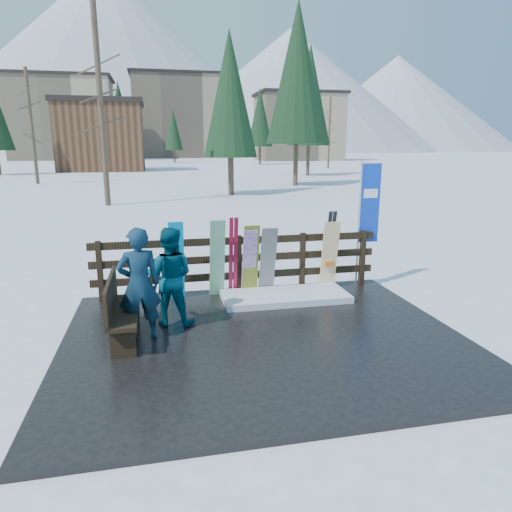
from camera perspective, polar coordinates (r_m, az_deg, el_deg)
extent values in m
plane|color=white|center=(7.11, 1.05, -10.55)|extent=(700.00, 700.00, 0.00)
cube|color=black|center=(7.09, 1.05, -10.25)|extent=(6.00, 5.00, 0.08)
cube|color=black|center=(8.88, -18.91, -1.88)|extent=(0.10, 0.10, 1.15)
cube|color=black|center=(8.81, -10.50, -1.48)|extent=(0.10, 0.10, 1.15)
cube|color=black|center=(8.93, -2.14, -1.05)|extent=(0.10, 0.10, 1.15)
cube|color=black|center=(9.24, 5.82, -0.63)|extent=(0.10, 0.10, 1.15)
cube|color=black|center=(9.71, 13.14, -0.22)|extent=(0.10, 0.10, 1.15)
cube|color=black|center=(8.99, -2.13, -2.44)|extent=(5.60, 0.05, 0.14)
cube|color=black|center=(8.90, -2.15, -0.27)|extent=(5.60, 0.05, 0.14)
cube|color=black|center=(8.83, -2.17, 1.93)|extent=(5.60, 0.05, 0.14)
cube|color=white|center=(8.69, 3.66, -5.04)|extent=(2.37, 1.00, 0.12)
cube|color=black|center=(7.04, -16.09, -6.69)|extent=(0.40, 1.50, 0.06)
cube|color=black|center=(6.57, -16.29, -10.31)|extent=(0.34, 0.06, 0.45)
cube|color=black|center=(7.68, -15.70, -6.75)|extent=(0.34, 0.06, 0.45)
cube|color=black|center=(6.97, -17.71, -4.66)|extent=(0.05, 1.50, 0.50)
cube|color=#04A4EA|center=(8.56, -9.88, -0.62)|extent=(0.27, 0.36, 1.52)
cube|color=silver|center=(8.61, -4.87, -0.34)|extent=(0.28, 0.42, 1.53)
cube|color=#D0E62D|center=(8.73, -0.66, -0.54)|extent=(0.30, 0.32, 1.40)
cube|color=white|center=(8.73, -0.85, -0.81)|extent=(0.27, 0.40, 1.32)
cube|color=black|center=(8.81, 1.48, -0.60)|extent=(0.31, 0.38, 1.35)
cube|color=white|center=(9.17, 9.16, -0.01)|extent=(0.33, 0.24, 1.41)
cube|color=maroon|center=(8.71, -3.15, -0.09)|extent=(0.08, 0.27, 1.55)
cube|color=maroon|center=(8.73, -2.57, -0.06)|extent=(0.07, 0.27, 1.55)
cube|color=black|center=(9.20, 8.82, 0.69)|extent=(0.08, 0.32, 1.61)
cube|color=black|center=(9.23, 9.35, 0.72)|extent=(0.08, 0.32, 1.61)
cylinder|color=silver|center=(9.58, 12.73, 4.04)|extent=(0.04, 0.04, 2.60)
cube|color=#0B37CB|center=(9.61, 14.05, 6.41)|extent=(0.42, 0.02, 1.60)
imported|color=#133E50|center=(6.89, -14.41, -3.49)|extent=(0.69, 0.52, 1.71)
imported|color=#05455C|center=(7.41, -10.74, -2.56)|extent=(0.91, 0.79, 1.60)
cube|color=tan|center=(118.27, -22.95, 15.38)|extent=(22.00, 14.00, 18.00)
cube|color=black|center=(119.12, -23.38, 19.83)|extent=(23.10, 14.70, 0.60)
cube|color=gray|center=(136.77, -9.35, 16.67)|extent=(26.00, 16.00, 22.00)
cube|color=black|center=(137.90, -9.54, 21.36)|extent=(27.30, 16.80, 0.60)
cube|color=tan|center=(106.18, 5.34, 15.60)|extent=(18.00, 12.00, 14.00)
cube|color=black|center=(106.71, 5.43, 19.52)|extent=(18.90, 12.60, 0.60)
cube|color=brown|center=(61.68, -18.73, 13.78)|extent=(10.00, 8.00, 8.00)
cube|color=black|center=(61.90, -19.04, 17.76)|extent=(10.50, 8.40, 0.60)
cylinder|color=#382B1E|center=(24.54, -18.85, 17.55)|extent=(0.28, 0.28, 9.88)
cone|color=black|center=(28.72, -3.24, 16.81)|extent=(3.30, 3.30, 9.18)
cone|color=black|center=(36.05, 5.13, 18.85)|extent=(4.55, 4.55, 12.65)
cylinder|color=#382B1E|center=(41.46, -26.24, 14.28)|extent=(0.28, 0.28, 8.92)
cone|color=black|center=(48.95, 6.66, 17.16)|extent=(4.42, 4.42, 12.29)
cylinder|color=#382B1E|center=(65.69, 9.15, 14.89)|extent=(0.28, 0.28, 9.50)
cone|color=black|center=(66.52, -16.58, 15.11)|extent=(3.93, 3.93, 10.91)
cone|color=black|center=(80.31, 0.49, 15.68)|extent=(4.35, 4.35, 12.07)
cone|color=black|center=(91.41, -10.25, 14.40)|extent=(3.42, 3.42, 9.50)
cone|color=white|center=(352.16, -17.96, 22.16)|extent=(260.00, 260.00, 120.00)
cone|color=white|center=(331.37, 4.24, 19.83)|extent=(200.00, 200.00, 80.00)
cone|color=white|center=(383.51, 17.01, 17.68)|extent=(180.00, 180.00, 70.00)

